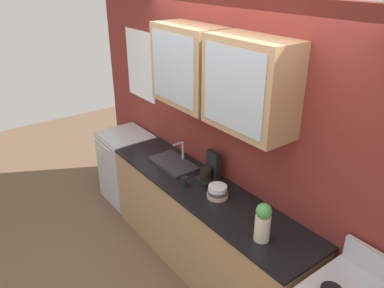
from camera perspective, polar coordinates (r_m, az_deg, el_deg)
ground_plane at (r=4.11m, az=1.55°, el=-17.64°), size 10.00×10.00×0.00m
back_wall_unit at (r=3.48m, az=5.62°, el=2.53°), size 4.86×0.46×2.61m
counter at (r=3.82m, az=1.63°, el=-12.58°), size 2.48×0.60×0.92m
sink_faucet at (r=3.96m, az=-2.77°, el=-2.87°), size 0.53×0.30×0.24m
bowl_stack at (r=3.41m, az=3.87°, el=-7.20°), size 0.19×0.19×0.11m
vase at (r=2.91m, az=10.62°, el=-11.46°), size 0.12×0.12×0.32m
cup_near_sink at (r=3.58m, az=-1.10°, el=-5.62°), size 0.10×0.06×0.09m
dishwasher at (r=4.94m, az=-9.73°, el=-3.44°), size 0.61×0.59×0.92m
coffee_maker at (r=3.64m, az=2.71°, el=-3.92°), size 0.17×0.20×0.29m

